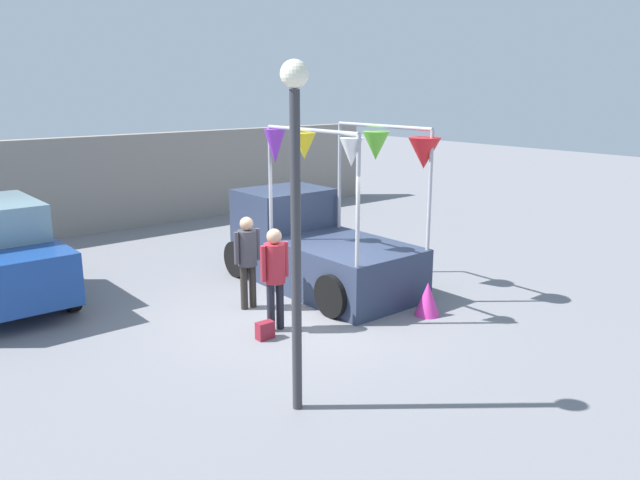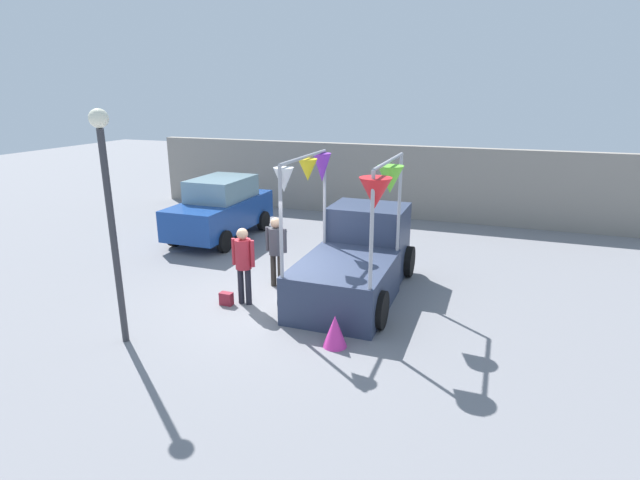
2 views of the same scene
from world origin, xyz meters
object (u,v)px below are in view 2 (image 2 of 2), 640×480
vendor_truck (358,254)px  person_customer (243,259)px  street_lamp (108,198)px  handbag (226,299)px  person_vendor (276,245)px  parked_car (221,208)px  folded_kite_bundle_magenta (335,331)px

vendor_truck → person_customer: vendor_truck is taller
vendor_truck → street_lamp: size_ratio=0.99×
handbag → person_vendor: bearing=66.9°
parked_car → handbag: bearing=-58.4°
parked_car → folded_kite_bundle_magenta: bearing=-44.4°
parked_car → handbag: (2.78, -4.52, -0.80)m
handbag → street_lamp: bearing=-114.3°
person_vendor → street_lamp: (-1.51, -3.42, 1.69)m
parked_car → folded_kite_bundle_magenta: 7.81m
person_customer → folded_kite_bundle_magenta: size_ratio=2.83×
person_customer → handbag: 0.98m
handbag → folded_kite_bundle_magenta: bearing=-18.5°
street_lamp → person_customer: bearing=60.5°
person_vendor → handbag: (-0.58, -1.36, -0.87)m
person_vendor → street_lamp: street_lamp is taller
parked_car → folded_kite_bundle_magenta: (5.56, -5.45, -0.64)m
street_lamp → vendor_truck: bearing=48.9°
street_lamp → folded_kite_bundle_magenta: 4.56m
parked_car → folded_kite_bundle_magenta: parked_car is taller
vendor_truck → person_customer: 2.61m
parked_car → person_vendor: bearing=-43.3°
vendor_truck → street_lamp: (-3.35, -3.84, 1.84)m
vendor_truck → person_vendor: vendor_truck is taller
handbag → street_lamp: size_ratio=0.07×
parked_car → person_vendor: size_ratio=2.39×
vendor_truck → person_customer: size_ratio=2.43×
parked_car → person_vendor: parked_car is taller
person_vendor → person_customer: bearing=-101.2°
person_customer → street_lamp: street_lamp is taller
person_customer → folded_kite_bundle_magenta: (2.43, -1.13, -0.73)m
vendor_truck → parked_car: size_ratio=1.03×
vendor_truck → handbag: bearing=-143.6°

